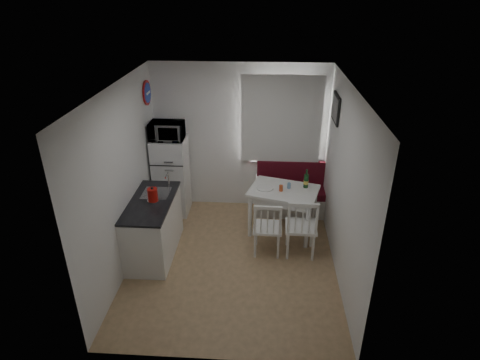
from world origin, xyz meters
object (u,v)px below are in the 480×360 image
object	(u,v)px
chair_left	(268,224)
microwave	(167,131)
wine_bottle	(306,178)
bench	(291,196)
dining_table	(284,194)
fridge	(171,176)
kettle	(153,195)
chair_right	(302,223)
kitchen_counter	(154,227)

from	to	relation	value
chair_left	microwave	distance (m)	2.28
microwave	wine_bottle	size ratio (longest dim) A/B	1.74
bench	dining_table	size ratio (longest dim) A/B	1.07
fridge	kettle	distance (m)	1.31
chair_right	microwave	size ratio (longest dim) A/B	0.96
kitchen_counter	microwave	size ratio (longest dim) A/B	2.41
bench	microwave	world-z (taller)	microwave
kitchen_counter	wine_bottle	xyz separation A→B (m)	(2.30, 0.79, 0.49)
microwave	chair_right	bearing A→B (deg)	-28.32
chair_left	wine_bottle	bearing A→B (deg)	53.33
dining_table	fridge	bearing A→B (deg)	179.88
microwave	chair_left	bearing A→B (deg)	-34.77
kitchen_counter	chair_right	distance (m)	2.21
bench	kettle	distance (m)	2.59
dining_table	kettle	world-z (taller)	kettle
kitchen_counter	dining_table	world-z (taller)	kitchen_counter
kitchen_counter	microwave	distance (m)	1.62
bench	chair_left	world-z (taller)	bench
wine_bottle	chair_right	bearing A→B (deg)	-97.39
fridge	microwave	world-z (taller)	microwave
microwave	kettle	distance (m)	1.33
kitchen_counter	bench	world-z (taller)	kitchen_counter
kettle	wine_bottle	world-z (taller)	kettle
chair_left	microwave	xyz separation A→B (m)	(-1.69, 1.17, 0.99)
chair_left	wine_bottle	size ratio (longest dim) A/B	1.54
kitchen_counter	kettle	size ratio (longest dim) A/B	5.73
chair_right	wine_bottle	size ratio (longest dim) A/B	1.67
chair_left	chair_right	xyz separation A→B (m)	(0.50, -0.01, 0.05)
bench	kitchen_counter	bearing A→B (deg)	-147.52
kitchen_counter	chair_right	xyz separation A→B (m)	(2.20, 0.02, 0.15)
chair_left	microwave	size ratio (longest dim) A/B	0.89
kitchen_counter	chair_right	bearing A→B (deg)	0.43
fridge	kettle	world-z (taller)	fridge
kettle	bench	bearing A→B (deg)	33.60
kitchen_counter	dining_table	size ratio (longest dim) A/B	1.09
chair_left	chair_right	size ratio (longest dim) A/B	0.92
dining_table	microwave	distance (m)	2.17
chair_left	microwave	world-z (taller)	microwave
chair_right	bench	bearing A→B (deg)	95.08
kettle	wine_bottle	size ratio (longest dim) A/B	0.73
kitchen_counter	kettle	distance (m)	0.56
kitchen_counter	bench	bearing A→B (deg)	32.48
dining_table	kitchen_counter	bearing A→B (deg)	-144.69
chair_left	wine_bottle	xyz separation A→B (m)	(0.60, 0.76, 0.39)
fridge	wine_bottle	xyz separation A→B (m)	(2.29, -0.46, 0.25)
dining_table	wine_bottle	xyz separation A→B (m)	(0.35, 0.10, 0.25)
bench	chair_right	distance (m)	1.37
chair_right	kettle	distance (m)	2.19
wine_bottle	kettle	bearing A→B (deg)	-160.16
kitchen_counter	wine_bottle	bearing A→B (deg)	18.86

